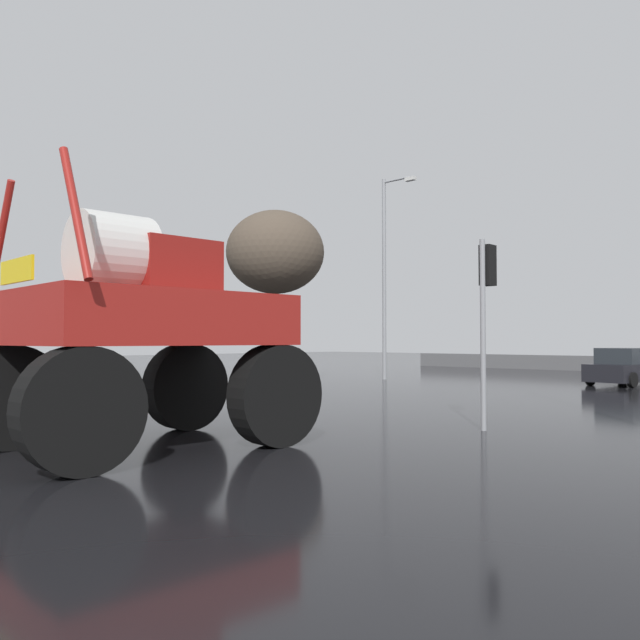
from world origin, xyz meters
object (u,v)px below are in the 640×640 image
traffic_signal_near_right (486,291)px  bare_tree_left (275,253)px  traffic_signal_near_left (192,306)px  streetlight_far_left (386,269)px  oversize_sprayer (144,330)px  sedan_ahead (626,368)px

traffic_signal_near_right → bare_tree_left: bare_tree_left is taller
traffic_signal_near_left → streetlight_far_left: bearing=97.1°
oversize_sprayer → bare_tree_left: (-10.65, 12.75, 3.60)m
traffic_signal_near_left → traffic_signal_near_right: size_ratio=1.03×
sedan_ahead → bare_tree_left: size_ratio=0.58×
traffic_signal_near_right → streetlight_far_left: streetlight_far_left is taller
traffic_signal_near_left → streetlight_far_left: 12.29m
sedan_ahead → traffic_signal_near_right: traffic_signal_near_right is taller
bare_tree_left → sedan_ahead: bearing=38.6°
streetlight_far_left → oversize_sprayer: bearing=-64.2°
sedan_ahead → traffic_signal_near_left: bearing=160.9°
bare_tree_left → traffic_signal_near_right: bearing=-25.9°
oversize_sprayer → traffic_signal_near_left: bearing=52.4°
sedan_ahead → streetlight_far_left: bearing=119.5°
streetlight_far_left → bare_tree_left: streetlight_far_left is taller
oversize_sprayer → sedan_ahead: (0.72, 21.82, -1.30)m
oversize_sprayer → streetlight_far_left: (-8.71, 18.03, 3.17)m
oversize_sprayer → traffic_signal_near_right: (3.14, 6.05, 0.83)m
traffic_signal_near_left → traffic_signal_near_right: bearing=0.0°
oversize_sprayer → sedan_ahead: bearing=0.6°
oversize_sprayer → streetlight_far_left: 20.27m
traffic_signal_near_left → bare_tree_left: 8.00m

